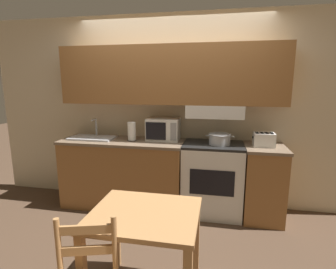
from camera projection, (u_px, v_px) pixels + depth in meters
ground_plane at (172, 199)px, 3.81m from camera, size 16.00×16.00×0.00m
wall_back at (172, 95)px, 3.44m from camera, size 5.25×0.38×2.55m
lower_counter_main at (123, 173)px, 3.57m from camera, size 1.63×0.59×0.92m
lower_counter_right_stub at (263, 182)px, 3.22m from camera, size 0.48×0.59×0.92m
stove_range at (212, 179)px, 3.35m from camera, size 0.75×0.55×0.92m
cooking_pot at (220, 139)px, 3.22m from camera, size 0.35×0.27×0.13m
microwave at (163, 129)px, 3.45m from camera, size 0.42×0.30×0.29m
toaster at (264, 139)px, 3.12m from camera, size 0.25×0.19×0.16m
sink_basin at (93, 137)px, 3.55m from camera, size 0.59×0.34×0.26m
paper_towel_roll at (132, 131)px, 3.42m from camera, size 0.12×0.12×0.24m
dining_table at (145, 228)px, 1.97m from camera, size 0.80×0.68×0.73m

